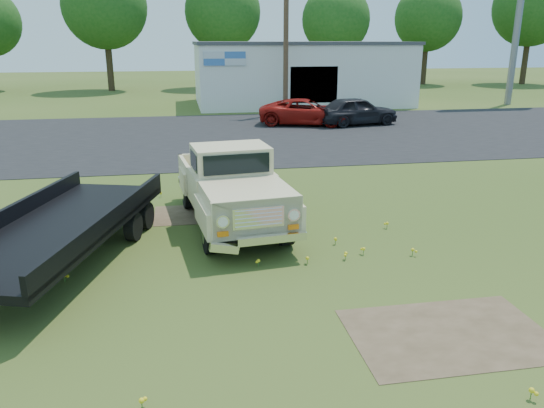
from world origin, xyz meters
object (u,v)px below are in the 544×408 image
(vintage_pickup_truck, at_px, (231,186))
(flatbed_trailer, at_px, (59,221))
(red_pickup, at_px, (306,112))
(dark_sedan, at_px, (357,111))

(vintage_pickup_truck, relative_size, flatbed_trailer, 0.82)
(vintage_pickup_truck, distance_m, flatbed_trailer, 3.96)
(vintage_pickup_truck, bearing_deg, red_pickup, 63.64)
(flatbed_trailer, height_order, dark_sedan, flatbed_trailer)
(red_pickup, relative_size, dark_sedan, 1.12)
(flatbed_trailer, xyz_separation_m, red_pickup, (8.93, 16.66, -0.23))
(red_pickup, bearing_deg, vintage_pickup_truck, 177.60)
(red_pickup, bearing_deg, flatbed_trailer, 169.26)
(vintage_pickup_truck, height_order, dark_sedan, vintage_pickup_truck)
(vintage_pickup_truck, distance_m, red_pickup, 15.85)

